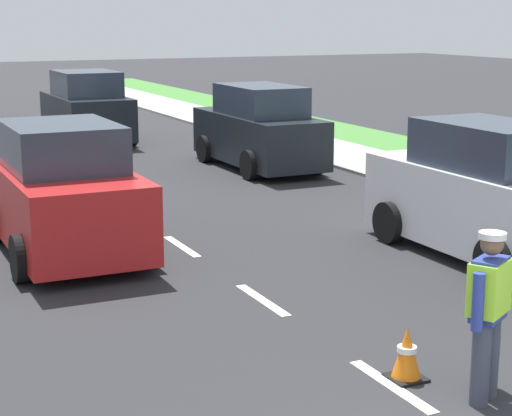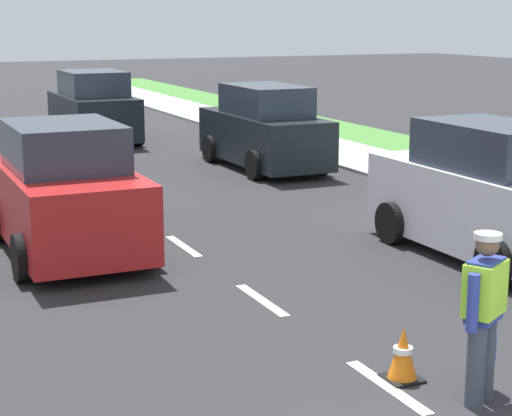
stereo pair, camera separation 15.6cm
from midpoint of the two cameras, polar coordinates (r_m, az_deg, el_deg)
name	(u,v)px [view 2 (the right image)]	position (r m, az deg, el deg)	size (l,w,h in m)	color
ground_plane	(37,146)	(25.86, -13.83, 3.94)	(96.00, 96.00, 0.00)	#28282B
sidewalk_right	(491,195)	(18.83, 15.19, 0.82)	(2.40, 72.00, 0.14)	#9E9E99
lane_center_line	(13,129)	(29.96, -15.35, 4.98)	(0.14, 46.40, 0.01)	silver
road_worker	(484,309)	(8.61, 15.05, -6.32)	(0.64, 0.60, 1.67)	#383D4C
traffic_cone_far	(403,354)	(9.14, 9.99, -9.31)	(0.36, 0.36, 0.57)	black
car_outgoing_far	(94,109)	(26.13, -10.31, 6.31)	(2.09, 4.04, 2.07)	black
car_oncoming_lead	(67,194)	(13.84, -11.85, 0.92)	(2.07, 3.92, 2.03)	red
car_parked_curbside	(487,196)	(13.75, 15.03, 0.77)	(1.86, 4.16, 2.08)	silver
car_parked_far	(264,130)	(21.26, 0.75, 5.08)	(1.93, 4.37, 2.01)	black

